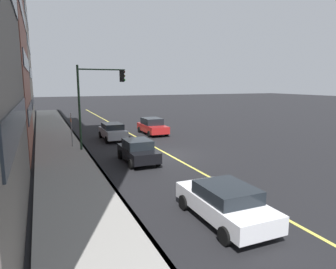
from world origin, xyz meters
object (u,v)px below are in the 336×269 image
car_red (152,126)px  street_sign_post (71,128)px  car_white (225,202)px  traffic_light_mast (96,93)px  car_black (138,151)px  car_silver (113,131)px

car_red → street_sign_post: street_sign_post is taller
car_white → traffic_light_mast: (13.87, 2.08, 3.55)m
car_white → traffic_light_mast: traffic_light_mast is taller
car_white → car_black: car_black is taller
car_red → traffic_light_mast: (-5.06, 6.29, 3.47)m
car_white → car_red: 19.39m
car_white → street_sign_post: 15.76m
car_silver → street_sign_post: bearing=121.1°
car_silver → traffic_light_mast: size_ratio=0.67×
car_black → traffic_light_mast: traffic_light_mast is taller
car_black → street_sign_post: bearing=29.8°
car_silver → street_sign_post: size_ratio=1.52×
car_red → traffic_light_mast: 8.79m
traffic_light_mast → car_red: bearing=-51.2°
car_white → car_black: (9.23, 0.39, 0.02)m
car_red → car_silver: bearing=108.2°
car_silver → car_red: size_ratio=0.93×
car_silver → street_sign_post: 4.43m
car_white → car_black: 9.24m
car_silver → traffic_light_mast: (-3.63, 1.96, 3.50)m
car_black → car_red: 10.74m
car_white → car_red: size_ratio=0.98×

